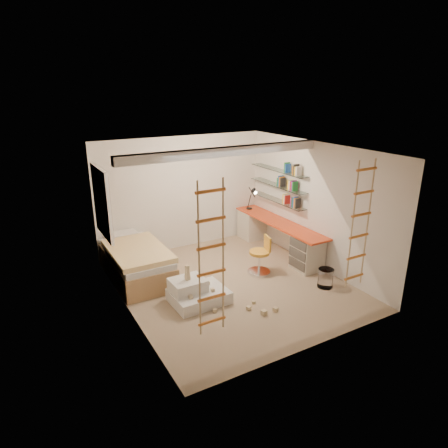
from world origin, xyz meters
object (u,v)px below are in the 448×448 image
swivel_chair (260,260)px  play_platform (196,293)px  bed (136,262)px  desk (277,236)px

swivel_chair → play_platform: bearing=-166.9°
swivel_chair → play_platform: (-1.64, -0.38, -0.12)m
bed → play_platform: bearing=-67.5°
desk → play_platform: 2.82m
desk → swivel_chair: 1.20m
desk → swivel_chair: swivel_chair is taller
bed → swivel_chair: size_ratio=2.53×
swivel_chair → bed: bearing=154.4°
desk → bed: 3.22m
bed → play_platform: 1.59m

